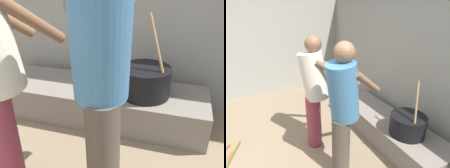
% 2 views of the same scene
% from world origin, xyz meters
% --- Properties ---
extents(block_enclosure_left, '(0.20, 4.87, 2.11)m').
position_xyz_m(block_enclosure_left, '(-2.78, 0.00, 1.05)').
color(block_enclosure_left, gray).
rests_on(block_enclosure_left, ground_plane).
extents(block_enclosure_rear, '(5.75, 0.20, 2.11)m').
position_xyz_m(block_enclosure_rear, '(0.00, 2.34, 1.05)').
color(block_enclosure_rear, gray).
rests_on(block_enclosure_rear, ground_plane).
extents(hearth_ledge, '(2.07, 0.60, 0.33)m').
position_xyz_m(hearth_ledge, '(-0.24, 1.82, 0.16)').
color(hearth_ledge, slate).
rests_on(hearth_ledge, ground_plane).
extents(cooking_pot_main, '(0.44, 0.44, 0.72)m').
position_xyz_m(cooking_pot_main, '(0.23, 1.79, 0.46)').
color(cooking_pot_main, black).
rests_on(cooking_pot_main, hearth_ledge).
extents(cook_in_cream_shirt, '(0.47, 0.70, 1.54)m').
position_xyz_m(cook_in_cream_shirt, '(-0.49, 0.83, 0.88)').
color(cook_in_cream_shirt, '#8C3347').
rests_on(cook_in_cream_shirt, ground_plane).
extents(cook_in_blue_shirt, '(0.54, 0.72, 1.55)m').
position_xyz_m(cook_in_blue_shirt, '(0.12, 0.91, 0.88)').
color(cook_in_blue_shirt, '#4C4238').
rests_on(cook_in_blue_shirt, ground_plane).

